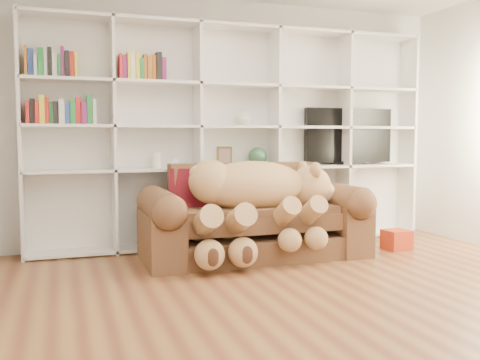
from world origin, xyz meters
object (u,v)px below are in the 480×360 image
object	(u,v)px
sofa	(253,222)
tv	(348,137)
gift_box	(397,240)
teddy_bear	(256,195)

from	to	relation	value
sofa	tv	xyz separation A→B (m)	(1.45, 0.68, 0.85)
gift_box	teddy_bear	bearing A→B (deg)	-179.50
sofa	teddy_bear	bearing A→B (deg)	-101.81
gift_box	sofa	bearing A→B (deg)	173.76
sofa	teddy_bear	world-z (taller)	teddy_bear
sofa	gift_box	world-z (taller)	sofa
sofa	teddy_bear	size ratio (longest dim) A/B	1.37
sofa	tv	size ratio (longest dim) A/B	1.95
tv	teddy_bear	bearing A→B (deg)	-149.94
teddy_bear	sofa	bearing A→B (deg)	79.69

